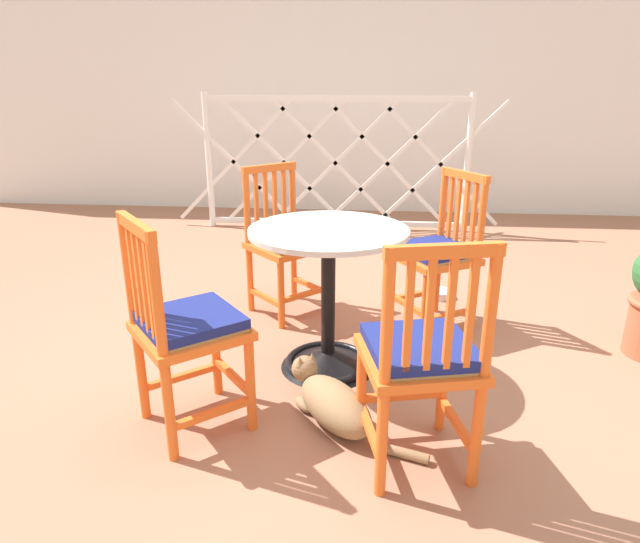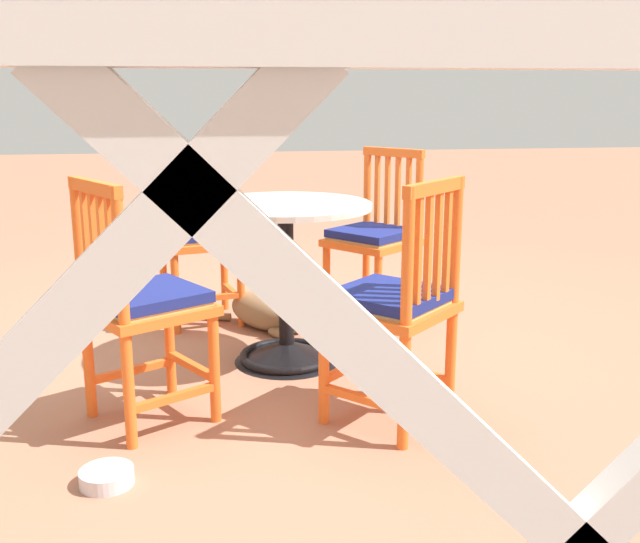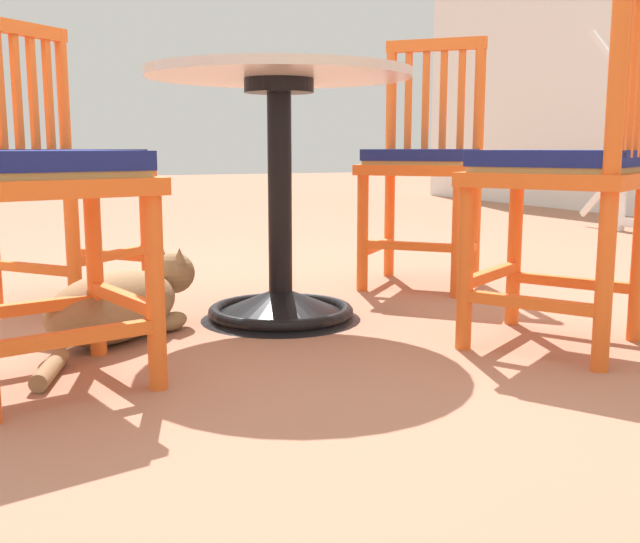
% 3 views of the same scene
% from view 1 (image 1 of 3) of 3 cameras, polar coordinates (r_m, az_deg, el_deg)
% --- Properties ---
extents(ground_plane, '(24.00, 24.00, 0.00)m').
position_cam_1_polar(ground_plane, '(2.72, 2.90, -11.03)').
color(ground_plane, '#A36B51').
extents(building_wall_backdrop, '(10.00, 0.20, 2.80)m').
position_cam_1_polar(building_wall_backdrop, '(6.17, 4.89, 19.47)').
color(building_wall_backdrop, white).
rests_on(building_wall_backdrop, ground_plane).
extents(lattice_fence_panel, '(3.18, 0.06, 1.30)m').
position_cam_1_polar(lattice_fence_panel, '(5.29, 1.65, 11.45)').
color(lattice_fence_panel, white).
rests_on(lattice_fence_panel, ground_plane).
extents(cafe_table, '(0.76, 0.76, 0.73)m').
position_cam_1_polar(cafe_table, '(2.67, 0.86, -4.68)').
color(cafe_table, black).
rests_on(cafe_table, ground_plane).
extents(orange_chair_at_corner, '(0.48, 0.48, 0.91)m').
position_cam_1_polar(orange_chair_at_corner, '(1.97, 10.63, -8.98)').
color(orange_chair_at_corner, orange).
rests_on(orange_chair_at_corner, ground_plane).
extents(orange_chair_tucked_in, '(0.55, 0.55, 0.91)m').
position_cam_1_polar(orange_chair_tucked_in, '(3.15, 12.34, 1.77)').
color(orange_chair_tucked_in, orange).
rests_on(orange_chair_tucked_in, ground_plane).
extents(orange_chair_facing_out, '(0.57, 0.57, 0.91)m').
position_cam_1_polar(orange_chair_facing_out, '(3.30, -3.73, 2.98)').
color(orange_chair_facing_out, orange).
rests_on(orange_chair_facing_out, ground_plane).
extents(orange_chair_by_planter, '(0.56, 0.56, 0.91)m').
position_cam_1_polar(orange_chair_by_planter, '(2.22, -14.10, -5.90)').
color(orange_chair_by_planter, orange).
rests_on(orange_chair_by_planter, ground_plane).
extents(tabby_cat, '(0.59, 0.50, 0.23)m').
position_cam_1_polar(tabby_cat, '(2.35, 1.12, -13.60)').
color(tabby_cat, '#8E704C').
rests_on(tabby_cat, ground_plane).
extents(pet_water_bowl, '(0.17, 0.17, 0.05)m').
position_cam_1_polar(pet_water_bowl, '(3.73, 12.57, -2.32)').
color(pet_water_bowl, silver).
rests_on(pet_water_bowl, ground_plane).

